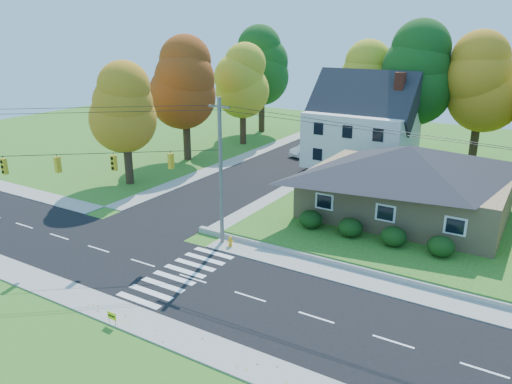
% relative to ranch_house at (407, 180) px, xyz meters
% --- Properties ---
extents(ground, '(120.00, 120.00, 0.00)m').
position_rel_ranch_house_xyz_m(ground, '(-8.00, -16.00, -3.27)').
color(ground, '#3D7923').
extents(road_main, '(90.00, 8.00, 0.02)m').
position_rel_ranch_house_xyz_m(road_main, '(-8.00, -16.00, -3.26)').
color(road_main, black).
rests_on(road_main, ground).
extents(road_cross, '(8.00, 44.00, 0.02)m').
position_rel_ranch_house_xyz_m(road_cross, '(-16.00, 10.00, -3.25)').
color(road_cross, black).
rests_on(road_cross, ground).
extents(sidewalk_north, '(90.00, 2.00, 0.08)m').
position_rel_ranch_house_xyz_m(sidewalk_north, '(-8.00, -11.00, -3.23)').
color(sidewalk_north, '#9C9A90').
rests_on(sidewalk_north, ground).
extents(sidewalk_south, '(90.00, 2.00, 0.08)m').
position_rel_ranch_house_xyz_m(sidewalk_south, '(-8.00, -21.00, -3.23)').
color(sidewalk_south, '#9C9A90').
rests_on(sidewalk_south, ground).
extents(lawn, '(30.00, 30.00, 0.50)m').
position_rel_ranch_house_xyz_m(lawn, '(5.00, 5.00, -3.02)').
color(lawn, '#3D7923').
rests_on(lawn, ground).
extents(ranch_house, '(14.60, 10.60, 5.40)m').
position_rel_ranch_house_xyz_m(ranch_house, '(0.00, 0.00, 0.00)').
color(ranch_house, tan).
rests_on(ranch_house, lawn).
extents(colonial_house, '(10.40, 8.40, 9.60)m').
position_rel_ranch_house_xyz_m(colonial_house, '(-7.96, 12.00, 1.32)').
color(colonial_house, silver).
rests_on(colonial_house, lawn).
extents(hedge_row, '(10.70, 1.70, 1.27)m').
position_rel_ranch_house_xyz_m(hedge_row, '(-0.50, -6.20, -2.13)').
color(hedge_row, '#163A10').
rests_on(hedge_row, lawn).
extents(traffic_infrastructure, '(38.10, 10.66, 10.00)m').
position_rel_ranch_house_xyz_m(traffic_infrastructure, '(-8.15, -14.65, 1.88)').
color(traffic_infrastructure, '#666059').
rests_on(traffic_infrastructure, ground).
extents(tree_lot_0, '(6.72, 6.72, 12.51)m').
position_rel_ranch_house_xyz_m(tree_lot_0, '(-10.00, 18.00, 5.04)').
color(tree_lot_0, '#3F2A19').
rests_on(tree_lot_0, lawn).
extents(tree_lot_1, '(7.84, 7.84, 14.60)m').
position_rel_ranch_house_xyz_m(tree_lot_1, '(-4.00, 17.00, 6.35)').
color(tree_lot_1, '#3F2A19').
rests_on(tree_lot_1, lawn).
extents(tree_lot_2, '(7.28, 7.28, 13.56)m').
position_rel_ranch_house_xyz_m(tree_lot_2, '(2.00, 18.00, 5.70)').
color(tree_lot_2, '#3F2A19').
rests_on(tree_lot_2, lawn).
extents(tree_west_0, '(6.16, 6.16, 11.47)m').
position_rel_ranch_house_xyz_m(tree_west_0, '(-25.00, -4.00, 3.89)').
color(tree_west_0, '#3F2A19').
rests_on(tree_west_0, ground).
extents(tree_west_1, '(7.28, 7.28, 13.56)m').
position_rel_ranch_house_xyz_m(tree_west_1, '(-26.00, 6.00, 5.20)').
color(tree_west_1, '#3F2A19').
rests_on(tree_west_1, ground).
extents(tree_west_2, '(6.72, 6.72, 12.51)m').
position_rel_ranch_house_xyz_m(tree_west_2, '(-25.00, 16.00, 4.54)').
color(tree_west_2, '#3F2A19').
rests_on(tree_west_2, ground).
extents(tree_west_3, '(7.84, 7.84, 14.60)m').
position_rel_ranch_house_xyz_m(tree_west_3, '(-27.00, 24.00, 5.85)').
color(tree_west_3, '#3F2A19').
rests_on(tree_west_3, ground).
extents(white_car, '(3.18, 4.89, 1.52)m').
position_rel_ranch_house_xyz_m(white_car, '(-15.13, 14.57, -2.49)').
color(white_car, silver).
rests_on(white_car, road_cross).
extents(fire_hydrant, '(0.44, 0.34, 0.78)m').
position_rel_ranch_house_xyz_m(fire_hydrant, '(-8.64, -11.09, -2.89)').
color(fire_hydrant, gold).
rests_on(fire_hydrant, ground).
extents(yard_sign, '(0.59, 0.05, 0.74)m').
position_rel_ranch_house_xyz_m(yard_sign, '(-8.42, -21.91, -2.74)').
color(yard_sign, black).
rests_on(yard_sign, ground).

